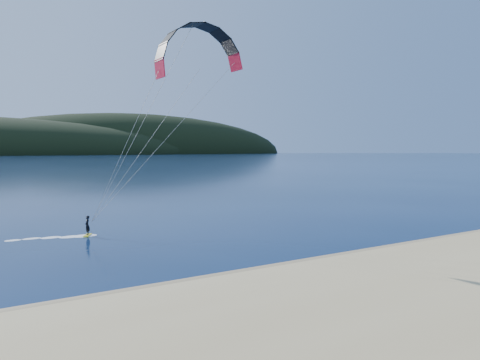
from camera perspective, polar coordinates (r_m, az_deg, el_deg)
name	(u,v)px	position (r m, az deg, el deg)	size (l,w,h in m)	color
ground	(289,301)	(22.23, 6.17, -14.79)	(1800.00, 1800.00, 0.00)	#071736
wet_sand	(238,277)	(25.72, -0.23, -12.06)	(220.00, 2.50, 0.10)	#89764F
kitesurfer_near	(194,75)	(39.79, -5.76, 12.94)	(23.52, 6.12, 16.79)	yellow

